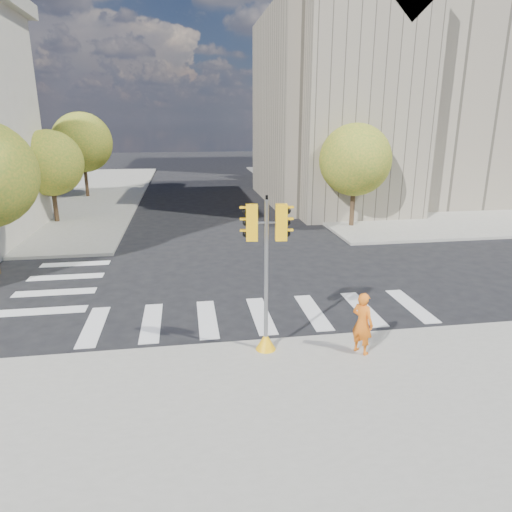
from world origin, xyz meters
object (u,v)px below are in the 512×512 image
(lamp_far, at_px, (293,139))
(photographer, at_px, (362,323))
(lamp_near, at_px, (341,147))
(traffic_signal, at_px, (266,288))

(lamp_far, xyz_separation_m, photographer, (-5.85, -33.19, -3.55))
(lamp_near, bearing_deg, photographer, -106.96)
(lamp_near, height_order, photographer, lamp_near)
(lamp_near, xyz_separation_m, lamp_far, (0.00, 14.00, 0.00))
(lamp_near, distance_m, lamp_far, 14.00)
(lamp_far, bearing_deg, traffic_signal, -104.45)
(lamp_far, height_order, traffic_signal, lamp_far)
(photographer, bearing_deg, lamp_far, -43.89)
(lamp_far, relative_size, photographer, 4.63)
(lamp_near, height_order, traffic_signal, lamp_near)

